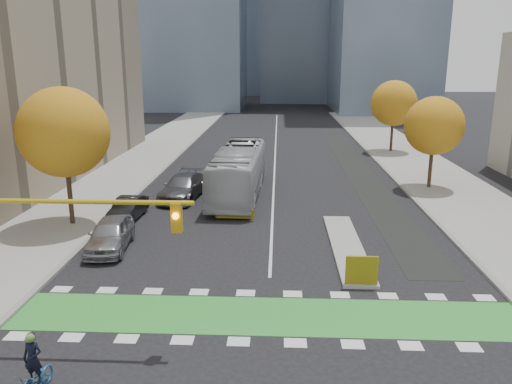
# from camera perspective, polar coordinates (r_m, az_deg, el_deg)

# --- Properties ---
(ground) EXTENTS (300.00, 300.00, 0.00)m
(ground) POSITION_cam_1_polar(r_m,az_deg,el_deg) (18.66, 1.29, -16.16)
(ground) COLOR black
(ground) RESTS_ON ground
(sidewalk_west) EXTENTS (7.00, 120.00, 0.15)m
(sidewalk_west) POSITION_cam_1_polar(r_m,az_deg,el_deg) (39.73, -17.85, 0.17)
(sidewalk_west) COLOR gray
(sidewalk_west) RESTS_ON ground
(sidewalk_east) EXTENTS (7.00, 120.00, 0.15)m
(sidewalk_east) POSITION_cam_1_polar(r_m,az_deg,el_deg) (39.51, 21.99, -0.28)
(sidewalk_east) COLOR gray
(sidewalk_east) RESTS_ON ground
(curb_west) EXTENTS (0.30, 120.00, 0.16)m
(curb_west) POSITION_cam_1_polar(r_m,az_deg,el_deg) (38.65, -12.98, 0.12)
(curb_west) COLOR gray
(curb_west) RESTS_ON ground
(curb_east) EXTENTS (0.30, 120.00, 0.16)m
(curb_east) POSITION_cam_1_polar(r_m,az_deg,el_deg) (38.48, 17.07, -0.22)
(curb_east) COLOR gray
(curb_east) RESTS_ON ground
(bike_crossing) EXTENTS (20.00, 3.00, 0.01)m
(bike_crossing) POSITION_cam_1_polar(r_m,az_deg,el_deg) (19.96, 1.39, -13.94)
(bike_crossing) COLOR green
(bike_crossing) RESTS_ON ground
(centre_line) EXTENTS (0.15, 70.00, 0.01)m
(centre_line) POSITION_cam_1_polar(r_m,az_deg,el_deg) (56.82, 2.24, 5.03)
(centre_line) COLOR silver
(centre_line) RESTS_ON ground
(bike_lane_paint) EXTENTS (2.50, 50.00, 0.01)m
(bike_lane_paint) POSITION_cam_1_polar(r_m,az_deg,el_deg) (47.54, 11.23, 2.84)
(bike_lane_paint) COLOR black
(bike_lane_paint) RESTS_ON ground
(median_island) EXTENTS (1.60, 10.00, 0.16)m
(median_island) POSITION_cam_1_polar(r_m,az_deg,el_deg) (27.01, 10.31, -6.11)
(median_island) COLOR gray
(median_island) RESTS_ON ground
(hazard_board) EXTENTS (1.40, 0.12, 1.30)m
(hazard_board) POSITION_cam_1_polar(r_m,az_deg,el_deg) (22.34, 11.99, -8.75)
(hazard_board) COLOR yellow
(hazard_board) RESTS_ON median_island
(tree_west) EXTENTS (5.20, 5.20, 8.22)m
(tree_west) POSITION_cam_1_polar(r_m,az_deg,el_deg) (30.86, -21.11, 6.38)
(tree_west) COLOR #332114
(tree_west) RESTS_ON ground
(tree_east_near) EXTENTS (4.40, 4.40, 7.08)m
(tree_east_near) POSITION_cam_1_polar(r_m,az_deg,el_deg) (40.04, 19.69, 7.13)
(tree_east_near) COLOR #332114
(tree_east_near) RESTS_ON ground
(tree_east_far) EXTENTS (4.80, 4.80, 7.65)m
(tree_east_far) POSITION_cam_1_polar(r_m,az_deg,el_deg) (55.54, 15.48, 9.74)
(tree_east_far) COLOR #332114
(tree_east_far) RESTS_ON ground
(traffic_signal_west) EXTENTS (8.53, 0.56, 5.20)m
(traffic_signal_west) POSITION_cam_1_polar(r_m,az_deg,el_deg) (18.41, -24.24, -4.15)
(traffic_signal_west) COLOR #BF9914
(traffic_signal_west) RESTS_ON ground
(cyclist) EXTENTS (0.79, 1.81, 2.03)m
(cyclist) POSITION_cam_1_polar(r_m,az_deg,el_deg) (16.84, -23.94, -18.59)
(cyclist) COLOR #1F5A91
(cyclist) RESTS_ON ground
(bus) EXTENTS (3.49, 12.90, 3.56)m
(bus) POSITION_cam_1_polar(r_m,az_deg,el_deg) (36.45, -2.00, 2.38)
(bus) COLOR #B1B6B9
(bus) RESTS_ON ground
(parked_car_a) EXTENTS (2.33, 4.94, 1.63)m
(parked_car_a) POSITION_cam_1_polar(r_m,az_deg,el_deg) (27.23, -16.34, -4.66)
(parked_car_a) COLOR #949499
(parked_car_a) RESTS_ON ground
(parked_car_b) EXTENTS (1.66, 4.20, 1.36)m
(parked_car_b) POSITION_cam_1_polar(r_m,az_deg,el_deg) (32.03, -14.44, -1.87)
(parked_car_b) COLOR black
(parked_car_b) RESTS_ON ground
(parked_car_c) EXTENTS (2.96, 6.04, 1.69)m
(parked_car_c) POSITION_cam_1_polar(r_m,az_deg,el_deg) (36.07, -8.39, 0.57)
(parked_car_c) COLOR #535358
(parked_car_c) RESTS_ON ground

